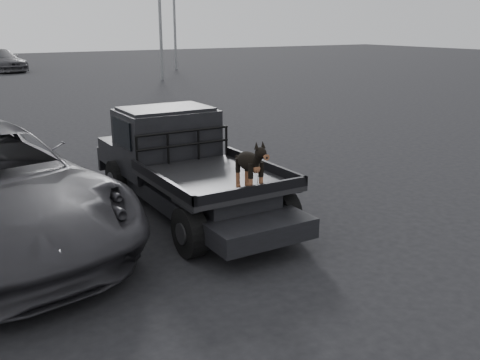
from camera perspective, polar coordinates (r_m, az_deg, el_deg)
ground at (r=8.75m, az=1.87°, el=-5.87°), size 120.00×120.00×0.00m
flatbed_ute at (r=9.64m, az=-5.39°, el=-0.91°), size 2.00×5.40×0.92m
ute_cab at (r=10.26m, az=-7.86°, el=5.25°), size 1.72×1.30×0.88m
headache_rack at (r=9.62m, az=-6.03°, el=3.57°), size 1.80×0.08×0.55m
dog at (r=7.91m, az=1.01°, el=1.56°), size 0.32×0.60×0.74m
distant_car_b at (r=42.40m, az=-24.25°, el=11.56°), size 3.52×5.73×1.55m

